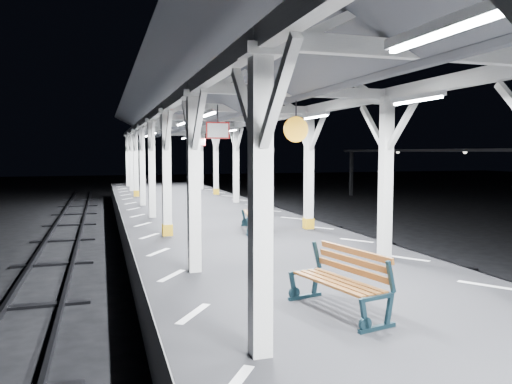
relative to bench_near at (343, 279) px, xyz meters
name	(u,v)px	position (x,y,z in m)	size (l,w,h in m)	color
ground	(264,288)	(0.45, 4.92, -1.47)	(120.00, 120.00, 0.00)	black
platform	(264,267)	(0.45, 4.92, -0.97)	(6.00, 50.00, 1.00)	black
hazard_stripes_left	(158,252)	(-2.00, 4.92, -0.46)	(1.00, 48.00, 0.01)	silver
hazard_stripes_right	(357,240)	(2.90, 4.92, -0.46)	(1.00, 48.00, 0.01)	silver
track_left	(35,303)	(-4.55, 4.92, -1.39)	(2.20, 60.00, 0.16)	#2D2D33
track_right	(442,270)	(5.45, 4.92, -1.39)	(2.20, 60.00, 0.16)	#2D2D33
canopy	(264,93)	(0.45, 4.90, 3.10)	(5.40, 49.00, 4.65)	silver
bench_near	(343,279)	(0.00, 0.00, 0.00)	(0.92, 1.70, 0.87)	#11262E
bench_mid	(259,212)	(1.05, 7.20, 0.05)	(1.00, 1.89, 0.97)	#11262E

